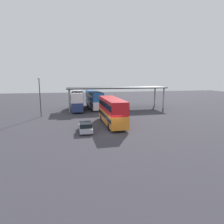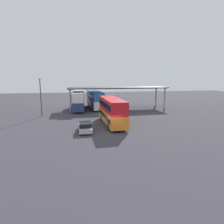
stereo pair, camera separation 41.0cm
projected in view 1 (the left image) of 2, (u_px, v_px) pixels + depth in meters
ground_plane at (112, 132)px, 26.73m from camera, size 140.00×140.00×0.00m
double_decker_main at (112, 110)px, 30.90m from camera, size 2.81×10.33×4.14m
parked_hatchback at (85, 127)px, 26.92m from camera, size 1.78×4.04×1.35m
double_decker_near_canopy at (78, 100)px, 44.61m from camera, size 2.99×11.22×4.18m
double_decker_mid_row at (94, 99)px, 46.51m from camera, size 3.26×11.00×4.05m
depot_canopy at (117, 88)px, 45.71m from camera, size 23.08×6.57×5.06m
lamppost_tall at (40, 92)px, 36.37m from camera, size 0.44×0.44×7.40m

